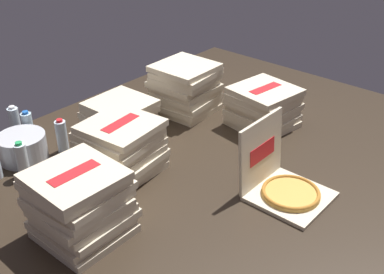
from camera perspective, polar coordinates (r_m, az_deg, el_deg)
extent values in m
cube|color=#2D2319|center=(2.67, 1.37, -3.64)|extent=(3.20, 2.40, 0.02)
cube|color=beige|center=(2.47, 11.69, -6.97)|extent=(0.36, 0.36, 0.02)
cylinder|color=gold|center=(2.46, 11.73, -6.61)|extent=(0.30, 0.30, 0.02)
torus|color=#B1712A|center=(2.45, 11.75, -6.44)|extent=(0.29, 0.29, 0.02)
cube|color=beige|center=(2.44, 8.26, -1.70)|extent=(0.36, 0.04, 0.36)
cube|color=red|center=(2.44, 8.44, -1.76)|extent=(0.22, 0.01, 0.09)
cube|color=beige|center=(2.25, -12.70, -10.90)|extent=(0.37, 0.37, 0.04)
cube|color=beige|center=(2.25, -13.10, -9.91)|extent=(0.36, 0.36, 0.04)
cube|color=beige|center=(2.22, -12.62, -9.20)|extent=(0.37, 0.37, 0.04)
cube|color=beige|center=(2.20, -13.08, -8.44)|extent=(0.36, 0.36, 0.04)
cube|color=beige|center=(2.17, -13.44, -7.82)|extent=(0.37, 0.37, 0.04)
cube|color=beige|center=(2.15, -13.52, -6.98)|extent=(0.39, 0.39, 0.04)
cube|color=beige|center=(2.13, -13.35, -6.09)|extent=(0.38, 0.38, 0.04)
cube|color=beige|center=(2.11, -13.94, -5.33)|extent=(0.36, 0.36, 0.04)
cube|color=beige|center=(2.08, -13.86, -4.64)|extent=(0.37, 0.37, 0.04)
cube|color=red|center=(2.07, -13.93, -4.18)|extent=(0.24, 0.07, 0.00)
cube|color=beige|center=(3.26, -0.68, 3.53)|extent=(0.38, 0.38, 0.04)
cube|color=red|center=(3.25, -0.69, 3.84)|extent=(0.24, 0.08, 0.00)
cube|color=beige|center=(3.24, -0.79, 4.04)|extent=(0.39, 0.39, 0.04)
cube|color=red|center=(3.23, -0.79, 4.36)|extent=(0.24, 0.09, 0.00)
cube|color=beige|center=(3.22, -0.71, 4.65)|extent=(0.40, 0.40, 0.04)
cube|color=beige|center=(3.21, -0.85, 5.27)|extent=(0.38, 0.38, 0.04)
cube|color=beige|center=(3.20, -0.70, 5.92)|extent=(0.37, 0.37, 0.04)
cube|color=red|center=(3.19, -0.70, 6.24)|extent=(0.23, 0.07, 0.00)
cube|color=beige|center=(3.18, -1.11, 6.51)|extent=(0.38, 0.38, 0.04)
cube|color=red|center=(3.18, -1.11, 6.84)|extent=(0.24, 0.08, 0.00)
cube|color=beige|center=(3.16, -0.79, 7.08)|extent=(0.40, 0.40, 0.04)
cube|color=red|center=(3.16, -0.80, 7.42)|extent=(0.24, 0.09, 0.00)
cube|color=beige|center=(3.15, -0.70, 7.69)|extent=(0.39, 0.39, 0.04)
cube|color=red|center=(3.14, -0.70, 8.03)|extent=(0.24, 0.09, 0.00)
cube|color=beige|center=(3.13, -0.86, 8.31)|extent=(0.37, 0.37, 0.04)
cube|color=beige|center=(2.65, -8.24, -3.56)|extent=(0.37, 0.37, 0.04)
cube|color=red|center=(2.64, -8.27, -3.20)|extent=(0.24, 0.07, 0.00)
cube|color=beige|center=(2.62, -8.22, -3.03)|extent=(0.40, 0.40, 0.04)
cube|color=red|center=(2.61, -8.25, -2.66)|extent=(0.24, 0.09, 0.00)
cube|color=beige|center=(2.60, -8.12, -2.31)|extent=(0.40, 0.40, 0.04)
cube|color=beige|center=(2.58, -8.56, -1.60)|extent=(0.38, 0.38, 0.04)
cube|color=red|center=(2.57, -8.60, -1.23)|extent=(0.24, 0.08, 0.00)
cube|color=beige|center=(2.58, -8.48, -0.76)|extent=(0.38, 0.38, 0.04)
cube|color=red|center=(2.57, -8.52, -0.38)|extent=(0.24, 0.08, 0.00)
cube|color=beige|center=(2.54, -8.71, -0.28)|extent=(0.41, 0.41, 0.04)
cube|color=beige|center=(2.53, -8.82, 0.49)|extent=(0.39, 0.39, 0.04)
cube|color=red|center=(2.52, -8.85, 0.88)|extent=(0.24, 0.08, 0.00)
cube|color=beige|center=(2.51, -8.54, 1.29)|extent=(0.40, 0.40, 0.04)
cube|color=red|center=(2.50, -8.57, 1.69)|extent=(0.24, 0.09, 0.00)
cube|color=beige|center=(3.10, 8.41, 1.73)|extent=(0.41, 0.41, 0.04)
cube|color=beige|center=(3.08, 8.50, 2.32)|extent=(0.38, 0.38, 0.04)
cube|color=red|center=(3.08, 8.52, 2.65)|extent=(0.24, 0.08, 0.00)
cube|color=beige|center=(3.07, 8.35, 3.01)|extent=(0.38, 0.38, 0.04)
cube|color=beige|center=(3.07, 8.69, 3.69)|extent=(0.39, 0.39, 0.04)
cube|color=red|center=(3.06, 8.72, 4.03)|extent=(0.24, 0.08, 0.00)
cube|color=beige|center=(3.04, 8.44, 4.24)|extent=(0.38, 0.38, 0.04)
cube|color=beige|center=(3.02, 8.61, 4.85)|extent=(0.38, 0.38, 0.04)
cube|color=red|center=(3.02, 8.64, 5.19)|extent=(0.24, 0.08, 0.00)
cube|color=beige|center=(3.01, 8.75, 5.45)|extent=(0.41, 0.41, 0.04)
cube|color=red|center=(3.00, 8.77, 5.80)|extent=(0.24, 0.10, 0.00)
cube|color=beige|center=(3.07, -8.69, 1.42)|extent=(0.37, 0.37, 0.04)
cube|color=red|center=(3.06, -8.72, 1.75)|extent=(0.24, 0.07, 0.00)
cube|color=beige|center=(3.06, -8.61, 2.04)|extent=(0.36, 0.36, 0.04)
cube|color=red|center=(3.05, -8.64, 2.38)|extent=(0.23, 0.07, 0.00)
cube|color=beige|center=(3.05, -8.84, 2.71)|extent=(0.36, 0.36, 0.04)
cube|color=red|center=(3.04, -8.87, 3.05)|extent=(0.23, 0.07, 0.00)
cube|color=beige|center=(3.03, -8.57, 3.35)|extent=(0.37, 0.37, 0.04)
cube|color=beige|center=(3.00, -8.56, 3.91)|extent=(0.37, 0.37, 0.04)
cylinder|color=#B7BABF|center=(2.86, -19.61, -1.16)|extent=(0.27, 0.27, 0.15)
cylinder|color=silver|center=(3.09, -20.42, 1.59)|extent=(0.06, 0.06, 0.20)
cylinder|color=white|center=(3.04, -20.77, 3.33)|extent=(0.04, 0.04, 0.02)
cylinder|color=white|center=(2.69, -19.67, -2.67)|extent=(0.06, 0.06, 0.20)
cylinder|color=#239951|center=(2.63, -20.06, -0.73)|extent=(0.04, 0.04, 0.02)
cylinder|color=silver|center=(3.00, -19.01, 0.99)|extent=(0.06, 0.06, 0.20)
cylinder|color=blue|center=(2.95, -19.34, 2.78)|extent=(0.04, 0.04, 0.02)
cylinder|color=silver|center=(2.85, -15.31, 0.04)|extent=(0.06, 0.06, 0.20)
cylinder|color=red|center=(2.80, -15.59, 1.91)|extent=(0.04, 0.04, 0.02)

